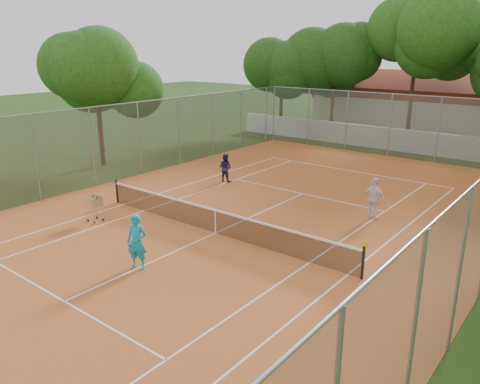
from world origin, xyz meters
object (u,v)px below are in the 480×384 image
Objects in this scene: tennis_net at (215,221)px; player_far_right at (374,199)px; ball_hopper at (95,208)px; clubhouse at (420,103)px; player_far_left at (225,168)px; player_near at (137,242)px.

player_far_right is (4.08, 5.13, 0.40)m from tennis_net.
player_far_right is 11.34m from ball_hopper.
clubhouse is (-2.00, 29.00, 1.69)m from tennis_net.
player_far_right is at bearing 166.40° from player_far_left.
player_near is at bearing -86.48° from clubhouse.
player_far_right reaches higher than tennis_net.
clubhouse is at bearing -63.28° from player_far_right.
tennis_net is at bearing 117.67° from player_far_left.
ball_hopper is at bearing 78.29° from player_far_left.
tennis_net is at bearing -86.05° from clubhouse.
player_near reaches higher than player_far_right.
tennis_net is 8.00× the size of player_far_left.
tennis_net is 6.71× the size of player_far_right.
clubhouse reaches higher than ball_hopper.
player_near is at bearing 105.20° from player_far_left.
clubhouse is 9.00× the size of player_near.
tennis_net is at bearing 34.54° from ball_hopper.
clubhouse is at bearing 93.95° from tennis_net.
player_far_left is at bearing 98.12° from ball_hopper.
clubhouse reaches higher than tennis_net.
player_far_right is at bearing 51.46° from tennis_net.
player_far_left is at bearing 127.10° from tennis_net.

